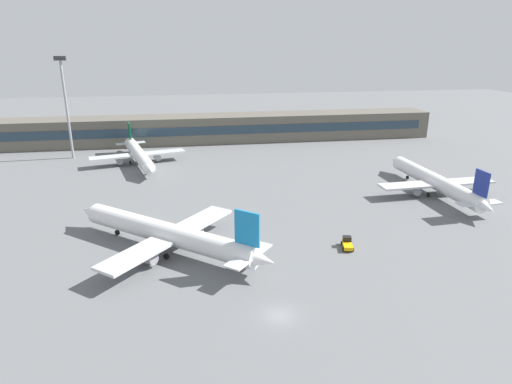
% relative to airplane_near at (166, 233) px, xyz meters
% --- Properties ---
extents(ground_plane, '(400.00, 400.00, 0.00)m').
position_rel_airplane_near_xyz_m(ground_plane, '(14.82, 18.58, -3.12)').
color(ground_plane, slate).
extents(terminal_building, '(149.13, 12.13, 9.00)m').
position_rel_airplane_near_xyz_m(terminal_building, '(14.82, 82.33, 1.38)').
color(terminal_building, '#5B564C').
rests_on(terminal_building, ground_plane).
extents(airplane_near, '(33.39, 29.72, 10.22)m').
position_rel_airplane_near_xyz_m(airplane_near, '(0.00, 0.00, 0.00)').
color(airplane_near, silver).
rests_on(airplane_near, ground_plane).
extents(airplane_mid, '(27.10, 38.87, 9.60)m').
position_rel_airplane_near_xyz_m(airplane_mid, '(59.50, 19.93, -0.19)').
color(airplane_mid, white).
rests_on(airplane_mid, ground_plane).
extents(airplane_far, '(26.50, 37.36, 9.37)m').
position_rel_airplane_near_xyz_m(airplane_far, '(-8.97, 55.89, -0.26)').
color(airplane_far, white).
rests_on(airplane_far, ground_plane).
extents(baggage_tug_yellow, '(2.46, 3.84, 1.75)m').
position_rel_airplane_near_xyz_m(baggage_tug_yellow, '(30.24, -3.94, -2.32)').
color(baggage_tug_yellow, '#F2B20C').
rests_on(baggage_tug_yellow, ground_plane).
extents(floodlight_tower_west, '(3.20, 0.80, 29.02)m').
position_rel_airplane_near_xyz_m(floodlight_tower_west, '(-29.00, 66.60, 13.46)').
color(floodlight_tower_west, gray).
rests_on(floodlight_tower_west, ground_plane).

